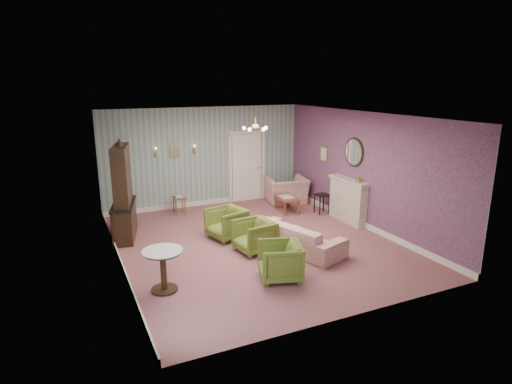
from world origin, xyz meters
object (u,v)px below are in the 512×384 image
olive_chair_b (254,234)px  olive_chair_c (227,222)px  coffee_table (286,204)px  fireplace (348,200)px  wingback_chair (287,186)px  pedestal_table (163,270)px  sofa_chintz (298,232)px  dresser (122,190)px  olive_chair_a (280,260)px  side_table_black (322,204)px

olive_chair_b → olive_chair_c: bearing=-172.6°
coffee_table → fireplace: bearing=-53.9°
wingback_chair → pedestal_table: 6.24m
olive_chair_c → sofa_chintz: size_ratio=0.37×
fireplace → pedestal_table: fireplace is taller
coffee_table → wingback_chair: bearing=60.9°
dresser → coffee_table: 4.57m
sofa_chintz → pedestal_table: sofa_chintz is taller
olive_chair_a → olive_chair_b: bearing=-167.0°
wingback_chair → side_table_black: 1.45m
dresser → fireplace: (5.51, -1.24, -0.58)m
dresser → coffee_table: (4.47, 0.18, -0.94)m
sofa_chintz → dresser: size_ratio=0.92×
olive_chair_b → side_table_black: (2.88, 1.72, -0.11)m
olive_chair_b → fireplace: (3.09, 0.83, 0.19)m
olive_chair_a → olive_chair_c: (-0.12, 2.44, 0.01)m
olive_chair_a → wingback_chair: 5.25m
olive_chair_c → side_table_black: 3.21m
sofa_chintz → wingback_chair: size_ratio=1.82×
fireplace → coffee_table: (-1.04, 1.43, -0.36)m
side_table_black → olive_chair_a: bearing=-133.7°
side_table_black → coffee_table: bearing=147.3°
pedestal_table → olive_chair_a: bearing=-12.3°
olive_chair_c → wingback_chair: 3.47m
wingback_chair → fireplace: (0.57, -2.28, 0.06)m
sofa_chintz → dresser: bearing=35.6°
olive_chair_b → dresser: 3.28m
wingback_chair → dresser: bearing=23.4°
sofa_chintz → pedestal_table: 3.18m
fireplace → sofa_chintz: bearing=-152.5°
olive_chair_b → pedestal_table: (-2.21, -0.97, 0.00)m
olive_chair_c → dresser: size_ratio=0.35×
sofa_chintz → wingback_chair: bearing=-44.1°
coffee_table → olive_chair_c: bearing=-151.6°
fireplace → side_table_black: size_ratio=2.53×
olive_chair_b → olive_chair_c: (-0.25, 1.01, 0.01)m
olive_chair_a → sofa_chintz: sofa_chintz is taller
olive_chair_a → fireplace: size_ratio=0.56×
olive_chair_c → coffee_table: olive_chair_c is taller
olive_chair_a → sofa_chintz: size_ratio=0.36×
olive_chair_c → fireplace: bearing=72.2°
olive_chair_c → pedestal_table: (-1.96, -1.99, -0.01)m
olive_chair_c → fireplace: (3.34, -0.19, 0.18)m
olive_chair_b → olive_chair_c: 1.04m
olive_chair_a → dresser: (-2.29, 3.50, 0.77)m
olive_chair_a → side_table_black: size_ratio=1.41×
olive_chair_c → side_table_black: olive_chair_c is taller
pedestal_table → coffee_table: bearing=37.2°
olive_chair_c → coffee_table: (2.29, 1.24, -0.18)m
side_table_black → olive_chair_b: bearing=-149.1°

